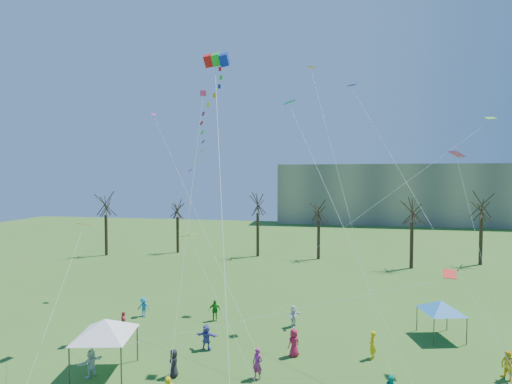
% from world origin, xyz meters
% --- Properties ---
extents(distant_building, '(60.00, 14.00, 15.00)m').
position_xyz_m(distant_building, '(22.00, 82.00, 7.50)').
color(distant_building, gray).
rests_on(distant_building, ground).
extents(bare_tree_row, '(67.30, 9.08, 10.09)m').
position_xyz_m(bare_tree_row, '(3.04, 36.40, 6.80)').
color(bare_tree_row, black).
rests_on(bare_tree_row, ground).
extents(big_box_kite, '(2.85, 6.52, 20.37)m').
position_xyz_m(big_box_kite, '(-4.00, 5.75, 15.10)').
color(big_box_kite, red).
rests_on(big_box_kite, ground).
extents(canopy_tent_white, '(4.37, 4.37, 3.34)m').
position_xyz_m(canopy_tent_white, '(-10.29, 4.68, 2.83)').
color(canopy_tent_white, '#3F3F44').
rests_on(canopy_tent_white, ground).
extents(canopy_tent_blue, '(3.58, 3.58, 2.75)m').
position_xyz_m(canopy_tent_blue, '(11.21, 13.38, 2.33)').
color(canopy_tent_blue, '#3F3F44').
rests_on(canopy_tent_blue, ground).
extents(festival_crowd, '(26.50, 14.37, 1.80)m').
position_xyz_m(festival_crowd, '(-0.71, 6.68, 0.84)').
color(festival_crowd, red).
rests_on(festival_crowd, ground).
extents(small_kites_aloft, '(28.91, 19.28, 31.28)m').
position_xyz_m(small_kites_aloft, '(0.94, 10.43, 13.20)').
color(small_kites_aloft, orange).
rests_on(small_kites_aloft, ground).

